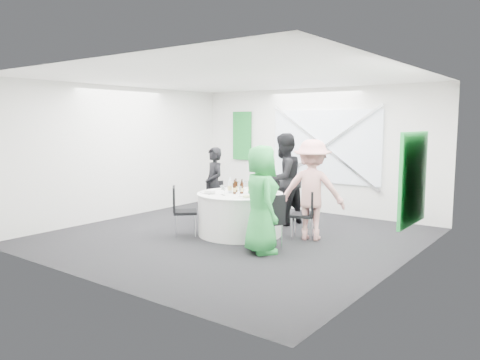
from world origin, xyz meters
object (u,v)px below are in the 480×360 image
Objects in this scene: person_woman_pink at (312,190)px; green_water_bottle at (250,187)px; person_woman_green at (261,199)px; chair_front_right at (271,218)px; chair_front_left at (180,207)px; banquet_table at (240,214)px; person_man_back_left at (214,185)px; chair_back at (280,199)px; clear_water_bottle at (230,187)px; chair_back_left at (217,199)px; person_man_back at (283,179)px; chair_back_right at (307,211)px.

person_woman_pink reaches higher than green_water_bottle.
chair_front_right is at bearing -65.14° from person_woman_green.
person_woman_pink is at bearing -103.08° from chair_front_left.
person_woman_pink is at bearing 20.62° from banquet_table.
chair_front_left is 1.34m from person_man_back_left.
clear_water_bottle is (-0.23, -1.33, 0.38)m from chair_back.
chair_front_right is at bearing -58.23° from chair_back.
banquet_table is at bearing -0.00° from person_woman_pink.
chair_front_left is at bearing -142.99° from chair_back_left.
person_man_back is (1.16, 0.68, 0.42)m from chair_back_left.
person_man_back_left is at bearing -88.99° from chair_front_right.
chair_front_left is 0.96m from clear_water_bottle.
clear_water_bottle reaches higher than chair_front_left.
chair_front_right is at bearing 34.73° from person_man_back.
chair_back_right is 1.11m from green_water_bottle.
person_woman_green is at bearing -61.84° from chair_back.
banquet_table is 0.53m from clear_water_bottle.
person_man_back is 6.26× the size of green_water_bottle.
person_woman_pink reaches higher than clear_water_bottle.
chair_back is (0.08, 1.23, 0.12)m from banquet_table.
person_man_back_left is (-0.29, 1.28, 0.24)m from chair_front_left.
person_man_back_left is at bearing 108.29° from chair_back_left.
chair_back is 2.21m from person_woman_green.
person_man_back is at bearing -32.02° from chair_back_left.
person_woman_pink is (1.98, 1.21, 0.35)m from chair_front_left.
person_man_back_left is 1.42m from person_man_back.
chair_back_left is at bearing -89.66° from chair_front_right.
chair_back_left is 2.27m from chair_front_right.
green_water_bottle reaches higher than chair_back.
person_woman_pink is 1.24m from person_woman_green.
clear_water_bottle is (-0.34, -1.29, -0.04)m from person_man_back.
person_man_back_left is at bearing -22.37° from person_woman_pink.
chair_back is at bearing 80.06° from clear_water_bottle.
chair_front_right is at bearing -36.49° from green_water_bottle.
person_woman_pink is (1.03, -0.73, -0.04)m from person_man_back.
banquet_table is 1.33m from person_woman_green.
chair_back is 1.36m from person_man_back_left.
person_man_back_left reaches higher than chair_front_right.
banquet_table is at bearing -90.00° from chair_back.
chair_back_left is at bearing 4.71° from person_woman_green.
chair_back_right is 0.96× the size of chair_front_right.
chair_back_right is at bearing 13.23° from person_woman_pink.
chair_front_right is 1.13m from green_water_bottle.
person_man_back_left is 2.28m from person_woman_pink.
person_woman_pink is 1.11m from green_water_bottle.
green_water_bottle reaches higher than banquet_table.
person_woman_pink is 5.94× the size of clear_water_bottle.
chair_back reaches higher than banquet_table.
banquet_table is 0.92× the size of person_woman_green.
chair_front_left is at bearing -50.73° from person_man_back_left.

